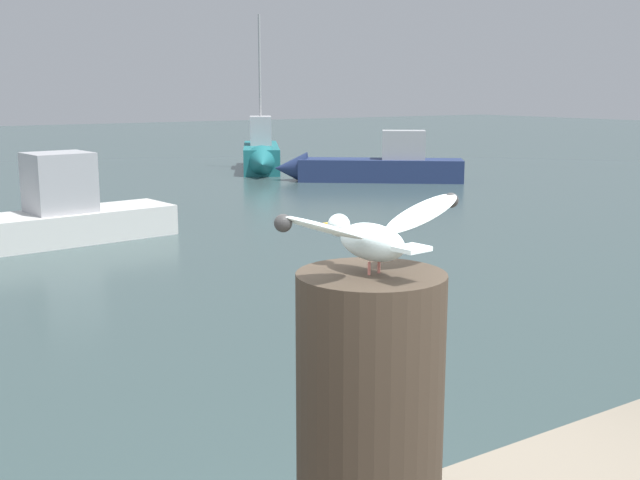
{
  "coord_description": "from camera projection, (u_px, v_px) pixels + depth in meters",
  "views": [
    {
      "loc": [
        -1.79,
        -1.95,
        2.7
      ],
      "look_at": [
        -0.56,
        -0.09,
        2.26
      ],
      "focal_mm": 43.74,
      "sensor_mm": 36.0,
      "label": 1
    }
  ],
  "objects": [
    {
      "name": "boat_navy",
      "position": [
        367.0,
        166.0,
        23.14
      ],
      "size": [
        5.04,
        4.26,
        1.63
      ],
      "color": "navy",
      "rests_on": "ground_plane"
    },
    {
      "name": "mooring_post",
      "position": [
        369.0,
        427.0,
        2.16
      ],
      "size": [
        0.41,
        0.41,
        0.88
      ],
      "primitive_type": "cylinder",
      "color": "#382D23",
      "rests_on": "harbor_quay"
    },
    {
      "name": "seagull",
      "position": [
        371.0,
        232.0,
        2.06
      ],
      "size": [
        0.64,
        0.39,
        0.2
      ],
      "color": "#C66C60",
      "rests_on": "mooring_post"
    },
    {
      "name": "boat_white",
      "position": [
        22.0,
        222.0,
        13.44
      ],
      "size": [
        5.15,
        1.7,
        1.85
      ],
      "color": "silver",
      "rests_on": "ground_plane"
    },
    {
      "name": "boat_teal",
      "position": [
        261.0,
        154.0,
        26.05
      ],
      "size": [
        3.51,
        5.23,
        5.2
      ],
      "color": "#1E7075",
      "rests_on": "ground_plane"
    }
  ]
}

